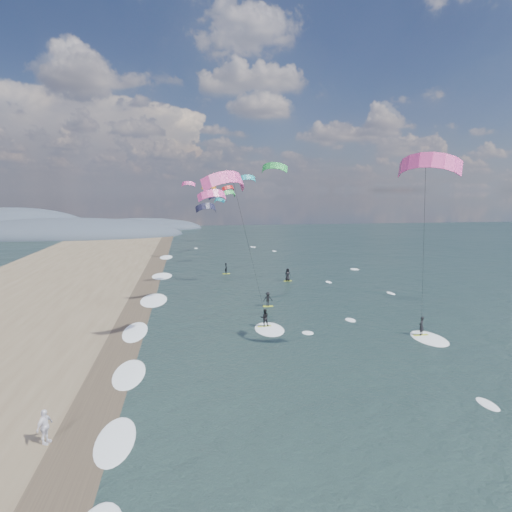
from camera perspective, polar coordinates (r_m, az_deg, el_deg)
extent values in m
plane|color=black|center=(26.54, 6.59, -19.13)|extent=(260.00, 260.00, 0.00)
cube|color=#382D23|center=(35.26, -17.82, -12.24)|extent=(3.00, 240.00, 0.00)
ellipsoid|color=#3D4756|center=(144.60, -29.91, 2.67)|extent=(48.00, 20.00, 15.00)
ellipsoid|color=#3D4756|center=(127.65, -24.24, 2.41)|extent=(64.00, 24.00, 10.00)
ellipsoid|color=#3D4756|center=(143.93, -15.23, 3.51)|extent=(40.00, 18.00, 7.00)
cube|color=#ACC122|center=(40.06, 21.12, -9.82)|extent=(1.33, 0.40, 0.06)
imported|color=black|center=(39.81, 21.18, -8.66)|extent=(0.71, 0.69, 1.64)
ellipsoid|color=white|center=(39.57, 22.08, -10.15)|extent=(2.60, 4.20, 0.12)
cylinder|color=black|center=(34.81, 21.43, 0.64)|extent=(0.02, 0.02, 14.93)
cube|color=#ACC122|center=(39.77, 1.15, -9.35)|extent=(1.27, 0.39, 0.06)
imported|color=black|center=(39.52, 1.15, -8.20)|extent=(0.79, 0.61, 1.61)
ellipsoid|color=white|center=(39.08, 1.79, -9.73)|extent=(2.60, 4.20, 0.12)
cylinder|color=black|center=(34.92, -0.77, 0.43)|extent=(0.02, 0.02, 13.92)
cube|color=#ACC122|center=(46.39, 1.60, -6.71)|extent=(1.10, 0.35, 0.05)
imported|color=black|center=(46.19, 1.60, -5.76)|extent=(1.01, 0.59, 1.54)
cube|color=#ACC122|center=(59.27, 4.23, -3.31)|extent=(1.10, 0.35, 0.05)
imported|color=black|center=(59.10, 4.24, -2.47)|extent=(0.84, 0.56, 1.71)
cube|color=#ACC122|center=(64.27, -4.00, -2.36)|extent=(1.10, 0.35, 0.05)
imported|color=black|center=(64.12, -4.01, -1.64)|extent=(0.48, 0.64, 1.59)
ellipsoid|color=white|center=(24.38, -19.35, -22.31)|extent=(2.40, 5.40, 0.11)
ellipsoid|color=white|center=(31.42, -16.71, -14.85)|extent=(2.40, 5.40, 0.11)
ellipsoid|color=white|center=(39.78, -15.00, -9.70)|extent=(2.40, 5.40, 0.11)
ellipsoid|color=white|center=(50.29, -13.74, -5.76)|extent=(2.40, 5.40, 0.11)
ellipsoid|color=white|center=(63.91, -12.74, -2.64)|extent=(2.40, 5.40, 0.11)
ellipsoid|color=white|center=(81.62, -11.96, -0.17)|extent=(2.40, 5.40, 0.11)
imported|color=white|center=(24.90, -26.36, -19.72)|extent=(0.80, 1.13, 1.77)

